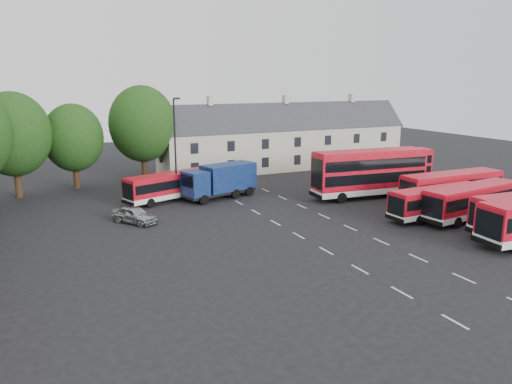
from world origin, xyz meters
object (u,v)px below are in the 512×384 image
(silver_car, at_px, (135,215))
(lamppost, at_px, (175,147))
(bus_dd_south, at_px, (369,171))
(box_truck, at_px, (221,180))

(silver_car, bearing_deg, lamppost, 13.96)
(silver_car, bearing_deg, bus_dd_south, -36.11)
(bus_dd_south, height_order, box_truck, bus_dd_south)
(box_truck, xyz_separation_m, lamppost, (-4.46, 0.85, 3.59))
(bus_dd_south, relative_size, box_truck, 1.48)
(bus_dd_south, xyz_separation_m, lamppost, (-18.62, 7.22, 2.71))
(box_truck, height_order, lamppost, lamppost)
(lamppost, bearing_deg, silver_car, -132.21)
(box_truck, distance_m, lamppost, 5.79)
(bus_dd_south, relative_size, silver_car, 2.88)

